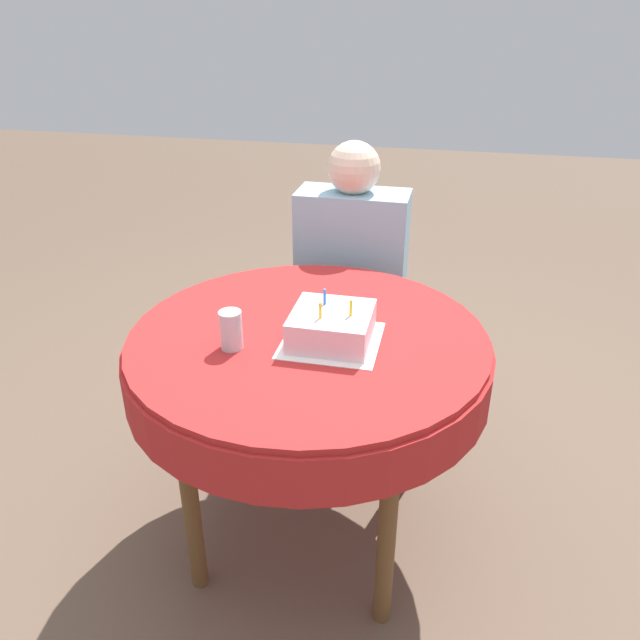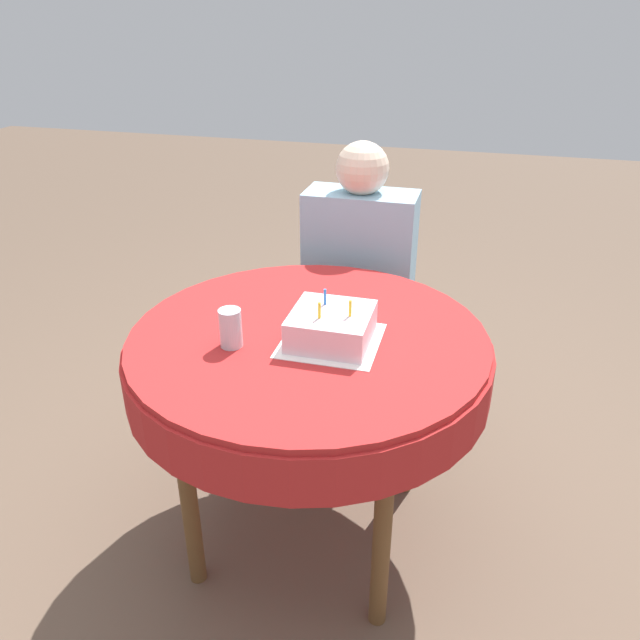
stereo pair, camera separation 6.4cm
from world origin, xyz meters
TOP-DOWN VIEW (x-y plane):
  - ground_plane at (0.00, 0.00)m, footprint 12.00×12.00m
  - dining_table at (0.00, 0.00)m, footprint 1.04×1.04m
  - chair at (-0.00, 0.78)m, footprint 0.37×0.37m
  - person at (-0.00, 0.70)m, footprint 0.42×0.29m
  - napkin at (0.07, -0.02)m, footprint 0.27×0.27m
  - birthday_cake at (0.07, -0.02)m, footprint 0.22×0.22m
  - drinking_glass at (-0.18, -0.12)m, footprint 0.06×0.06m

SIDE VIEW (x-z plane):
  - ground_plane at x=0.00m, z-range 0.00..0.00m
  - chair at x=0.00m, z-range 0.04..0.94m
  - dining_table at x=0.00m, z-range 0.28..1.04m
  - person at x=0.00m, z-range 0.12..1.27m
  - napkin at x=0.07m, z-range 0.75..0.75m
  - birthday_cake at x=0.07m, z-range 0.73..0.86m
  - drinking_glass at x=-0.18m, z-range 0.75..0.86m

